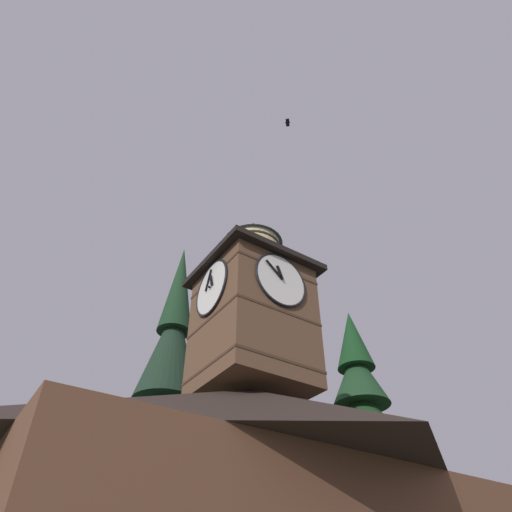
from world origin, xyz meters
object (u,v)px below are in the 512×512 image
Objects in this scene: building_main at (249,510)px; clock_tower at (253,311)px; pine_tree_behind at (159,444)px; pine_tree_aside at (373,483)px; flying_bird_high at (288,123)px.

clock_tower is (-0.35, -0.40, 7.17)m from building_main.
pine_tree_behind is 10.37m from pine_tree_aside.
pine_tree_aside is 34.71× the size of flying_bird_high.
pine_tree_aside is (-9.74, -4.04, 2.67)m from building_main.
pine_tree_behind is at bearing -84.50° from flying_bird_high.
pine_tree_behind is 40.93× the size of flying_bird_high.
flying_bird_high is (-0.90, 1.97, 17.50)m from building_main.
pine_tree_behind is 1.18× the size of pine_tree_aside.
flying_bird_high is at bearing 34.15° from pine_tree_aside.
flying_bird_high is at bearing 114.51° from building_main.
pine_tree_aside is at bearing -145.85° from flying_bird_high.
pine_tree_aside is at bearing -158.81° from clock_tower.
pine_tree_aside is at bearing 160.87° from pine_tree_behind.
flying_bird_high is (-0.54, 2.36, 10.33)m from clock_tower.
pine_tree_behind is 16.73m from flying_bird_high.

